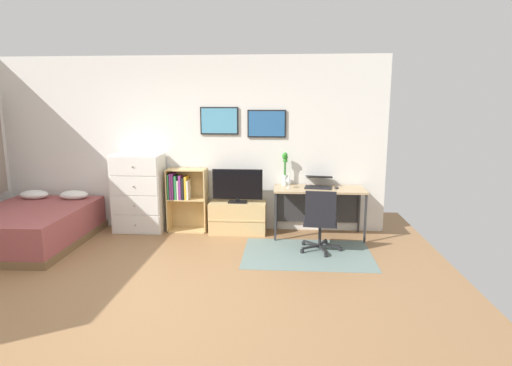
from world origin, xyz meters
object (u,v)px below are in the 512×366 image
(office_chair, at_px, (320,219))
(laptop, at_px, (319,182))
(bookshelf, at_px, (184,194))
(desk, at_px, (319,196))
(dresser, at_px, (139,193))
(tv_stand, at_px, (238,217))
(wine_glass, at_px, (288,179))
(bed, at_px, (31,226))
(television, at_px, (237,186))
(computer_mouse, at_px, (336,187))
(bamboo_vase, at_px, (285,167))

(office_chair, height_order, laptop, laptop)
(bookshelf, bearing_deg, desk, -1.79)
(office_chair, relative_size, laptop, 1.79)
(dresser, bearing_deg, laptop, 0.64)
(tv_stand, relative_size, laptop, 1.81)
(wine_glass, bearing_deg, bed, -170.16)
(bookshelf, relative_size, wine_glass, 5.48)
(bookshelf, relative_size, office_chair, 1.15)
(desk, bearing_deg, bed, -169.78)
(office_chair, bearing_deg, television, 151.96)
(bed, relative_size, wine_glass, 10.81)
(computer_mouse, bearing_deg, bamboo_vase, 164.65)
(desk, height_order, computer_mouse, computer_mouse)
(tv_stand, xyz_separation_m, office_chair, (1.20, -0.81, 0.22))
(desk, xyz_separation_m, computer_mouse, (0.25, -0.08, 0.15))
(laptop, bearing_deg, wine_glass, -155.56)
(tv_stand, xyz_separation_m, television, (-0.00, -0.02, 0.50))
(bookshelf, bearing_deg, tv_stand, -3.43)
(bookshelf, xyz_separation_m, computer_mouse, (2.34, -0.14, 0.17))
(tv_stand, xyz_separation_m, desk, (1.23, -0.01, 0.36))
(bed, bearing_deg, tv_stand, 12.99)
(bed, xyz_separation_m, laptop, (4.10, 0.77, 0.55))
(laptop, bearing_deg, bamboo_vase, 176.49)
(television, height_order, desk, television)
(wine_glass, bearing_deg, bamboo_vase, 102.36)
(television, xyz_separation_m, office_chair, (1.20, -0.79, -0.28))
(bamboo_vase, xyz_separation_m, wine_glass, (0.05, -0.24, -0.15))
(laptop, bearing_deg, television, -170.49)
(tv_stand, height_order, wine_glass, wine_glass)
(dresser, height_order, wine_glass, dresser)
(laptop, height_order, wine_glass, wine_glass)
(tv_stand, height_order, office_chair, office_chair)
(bed, bearing_deg, bamboo_vase, 11.92)
(bookshelf, distance_m, television, 0.87)
(bookshelf, xyz_separation_m, laptop, (2.08, -0.04, 0.22))
(bookshelf, height_order, television, television)
(desk, bearing_deg, dresser, -179.98)
(desk, bearing_deg, bamboo_vase, 165.64)
(bed, bearing_deg, wine_glass, 8.12)
(tv_stand, height_order, bamboo_vase, bamboo_vase)
(television, distance_m, desk, 1.24)
(wine_glass, bearing_deg, dresser, 177.35)
(office_chair, xyz_separation_m, bamboo_vase, (-0.48, 0.93, 0.56))
(office_chair, distance_m, wine_glass, 0.91)
(tv_stand, relative_size, television, 1.13)
(laptop, bearing_deg, desk, -76.53)
(laptop, relative_size, computer_mouse, 4.62)
(tv_stand, xyz_separation_m, laptop, (1.23, 0.02, 0.57))
(office_chair, distance_m, bamboo_vase, 1.18)
(bookshelf, distance_m, tv_stand, 0.92)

